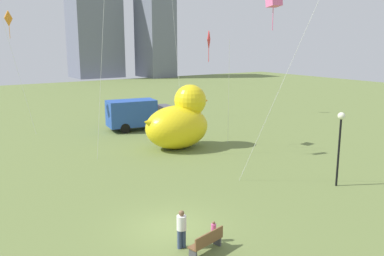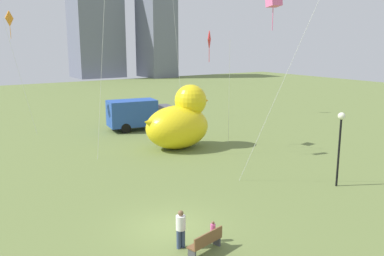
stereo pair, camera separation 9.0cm
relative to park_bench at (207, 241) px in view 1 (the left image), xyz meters
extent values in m
plane|color=olive|center=(-0.09, 2.73, -0.48)|extent=(140.00, 140.00, 0.00)
cube|color=brown|center=(-0.02, 0.08, -0.06)|extent=(1.72, 0.85, 0.06)
cube|color=brown|center=(0.03, -0.11, 0.20)|extent=(1.63, 0.47, 0.45)
cube|color=#47474C|center=(-0.75, -0.11, -0.28)|extent=(0.17, 0.38, 0.39)
cube|color=#47474C|center=(0.71, 0.26, -0.28)|extent=(0.17, 0.38, 0.39)
cylinder|color=#38476B|center=(-0.75, 0.88, -0.08)|extent=(0.18, 0.18, 0.80)
cylinder|color=#38476B|center=(-0.55, 0.88, -0.08)|extent=(0.18, 0.18, 0.80)
cylinder|color=white|center=(-0.65, 0.88, 0.62)|extent=(0.40, 0.40, 0.60)
sphere|color=brown|center=(-0.65, 0.88, 1.03)|extent=(0.23, 0.23, 0.23)
cylinder|color=silver|center=(0.72, 0.62, -0.26)|extent=(0.10, 0.10, 0.44)
cylinder|color=silver|center=(0.83, 0.62, -0.26)|extent=(0.10, 0.10, 0.44)
cylinder|color=#D85999|center=(0.78, 0.62, 0.13)|extent=(0.22, 0.22, 0.33)
sphere|color=brown|center=(0.78, 0.62, 0.36)|extent=(0.13, 0.13, 0.13)
ellipsoid|color=yellow|center=(7.53, 14.70, 1.22)|extent=(5.19, 3.84, 3.38)
sphere|color=yellow|center=(8.78, 14.70, 3.22)|extent=(2.53, 2.53, 2.53)
cone|color=orange|center=(9.91, 14.70, 3.09)|extent=(1.14, 1.14, 1.14)
cone|color=yellow|center=(5.28, 14.70, 1.78)|extent=(1.55, 1.35, 1.63)
cylinder|color=black|center=(10.81, 2.19, 1.51)|extent=(0.12, 0.12, 3.98)
sphere|color=#EAEACC|center=(10.81, 2.19, 3.67)|extent=(0.41, 0.41, 0.41)
cube|color=#264CA5|center=(7.46, 22.81, 1.17)|extent=(4.72, 2.91, 2.40)
cube|color=#4C4C56|center=(10.51, 22.36, 0.81)|extent=(2.04, 2.52, 1.68)
cylinder|color=black|center=(10.31, 22.39, -0.03)|extent=(1.24, 2.50, 0.90)
cylinder|color=black|center=(6.52, 22.94, -0.03)|extent=(1.24, 2.50, 0.90)
cube|color=slate|center=(25.91, 81.10, 10.50)|extent=(10.71, 8.96, 21.95)
cube|color=slate|center=(37.91, 74.26, 12.16)|extent=(6.37, 9.08, 25.28)
cylinder|color=silver|center=(1.88, 15.19, 7.42)|extent=(1.44, 0.17, 15.79)
cylinder|color=silver|center=(-1.60, 25.67, 4.61)|extent=(2.13, 0.65, 10.18)
cube|color=orange|center=(-1.91, 26.72, 9.70)|extent=(0.86, 1.02, 1.27)
cylinder|color=orange|center=(-1.91, 26.72, 8.80)|extent=(0.04, 0.04, 1.60)
cylinder|color=silver|center=(11.05, 12.72, 3.73)|extent=(1.99, 2.48, 8.41)
cube|color=red|center=(9.82, 13.70, 7.93)|extent=(0.93, 0.96, 1.27)
cylinder|color=red|center=(9.82, 13.70, 7.03)|extent=(0.04, 0.04, 1.60)
cylinder|color=silver|center=(7.86, 4.38, 4.77)|extent=(2.38, 3.35, 10.50)
cylinder|color=pink|center=(6.20, 3.20, 9.12)|extent=(0.04, 0.04, 1.60)
cylinder|color=silver|center=(14.75, 26.79, 8.01)|extent=(0.22, 2.22, 16.98)
camera|label=1|loc=(-8.84, -12.35, 7.82)|focal=38.73mm
camera|label=2|loc=(-8.76, -12.40, 7.82)|focal=38.73mm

